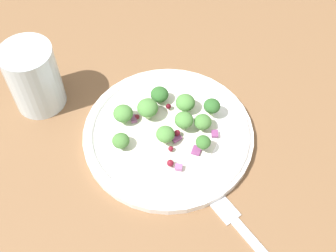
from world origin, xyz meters
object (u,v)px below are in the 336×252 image
object	(u,v)px
broccoli_floret_1	(185,103)
broccoli_floret_2	(148,108)
fork	(259,248)
broccoli_floret_0	(160,95)
plate	(168,134)
water_glass	(34,78)

from	to	relation	value
broccoli_floret_1	broccoli_floret_2	world-z (taller)	broccoli_floret_2
broccoli_floret_2	fork	distance (cm)	23.81
broccoli_floret_2	fork	size ratio (longest dim) A/B	0.17
broccoli_floret_1	broccoli_floret_0	bearing A→B (deg)	9.77
broccoli_floret_2	plate	bearing A→B (deg)	170.97
plate	water_glass	distance (cm)	20.80
broccoli_floret_2	broccoli_floret_0	bearing A→B (deg)	-85.70
broccoli_floret_1	water_glass	size ratio (longest dim) A/B	0.27
plate	fork	xyz separation A→B (cm)	(-18.30, 7.53, -0.61)
plate	fork	distance (cm)	19.80
broccoli_floret_0	broccoli_floret_2	xyz separation A→B (cm)	(-0.25, 3.30, 0.52)
broccoli_floret_0	fork	world-z (taller)	broccoli_floret_0
broccoli_floret_1	fork	bearing A→B (deg)	146.61
plate	broccoli_floret_1	size ratio (longest dim) A/B	8.51
broccoli_floret_0	broccoli_floret_1	size ratio (longest dim) A/B	0.94
broccoli_floret_1	broccoli_floret_2	size ratio (longest dim) A/B	0.93
plate	broccoli_floret_0	xyz separation A→B (cm)	(4.11, -3.91, 1.94)
water_glass	broccoli_floret_2	bearing A→B (deg)	-160.09
water_glass	fork	bearing A→B (deg)	176.37
plate	fork	world-z (taller)	plate
broccoli_floret_0	broccoli_floret_2	bearing A→B (deg)	94.30
broccoli_floret_0	broccoli_floret_2	world-z (taller)	broccoli_floret_2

